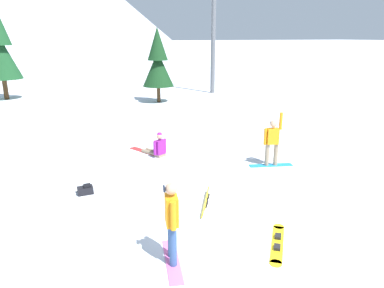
# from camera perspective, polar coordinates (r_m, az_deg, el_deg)

# --- Properties ---
(ground_plane) EXTENTS (800.00, 800.00, 0.00)m
(ground_plane) POSITION_cam_1_polar(r_m,az_deg,el_deg) (9.32, 6.37, -11.91)
(ground_plane) COLOR silver
(snowboarder_foreground) EXTENTS (0.64, 1.58, 1.74)m
(snowboarder_foreground) POSITION_cam_1_polar(r_m,az_deg,el_deg) (7.34, -3.21, -12.06)
(snowboarder_foreground) COLOR pink
(snowboarder_foreground) RESTS_ON ground_plane
(snowboarder_midground) EXTENTS (1.56, 0.71, 1.92)m
(snowboarder_midground) POSITION_cam_1_polar(r_m,az_deg,el_deg) (12.98, 12.53, 0.39)
(snowboarder_midground) COLOR #1E8CD8
(snowboarder_midground) RESTS_ON ground_plane
(snowboarder_background) EXTENTS (1.13, 1.79, 0.96)m
(snowboarder_background) POSITION_cam_1_polar(r_m,az_deg,el_deg) (14.00, -5.58, -0.52)
(snowboarder_background) COLOR gray
(snowboarder_background) RESTS_ON ground_plane
(loose_snowboard_near_right) EXTENTS (1.31, 1.56, 0.09)m
(loose_snowboard_near_right) POSITION_cam_1_polar(r_m,az_deg,el_deg) (8.55, 13.32, -14.94)
(loose_snowboard_near_right) COLOR yellow
(loose_snowboard_near_right) RESTS_ON ground_plane
(loose_snowboard_near_left) EXTENTS (0.97, 1.55, 0.26)m
(loose_snowboard_near_left) POSITION_cam_1_polar(r_m,az_deg,el_deg) (9.98, 2.18, -8.94)
(loose_snowboard_near_left) COLOR yellow
(loose_snowboard_near_left) RESTS_ON ground_plane
(backpack_black) EXTENTS (0.53, 0.33, 0.28)m
(backpack_black) POSITION_cam_1_polar(r_m,az_deg,el_deg) (11.12, -16.44, -6.93)
(backpack_black) COLOR black
(backpack_black) RESTS_ON ground_plane
(pine_tree_leaning) EXTENTS (2.14, 2.14, 5.05)m
(pine_tree_leaning) POSITION_cam_1_polar(r_m,az_deg,el_deg) (25.38, -5.41, 12.74)
(pine_tree_leaning) COLOR #472D19
(pine_tree_leaning) RESTS_ON ground_plane
(ski_lift_tower) EXTENTS (3.25, 0.36, 11.16)m
(ski_lift_tower) POSITION_cam_1_polar(r_m,az_deg,el_deg) (29.73, 3.43, 20.17)
(ski_lift_tower) COLOR #595B60
(ski_lift_tower) RESTS_ON ground_plane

